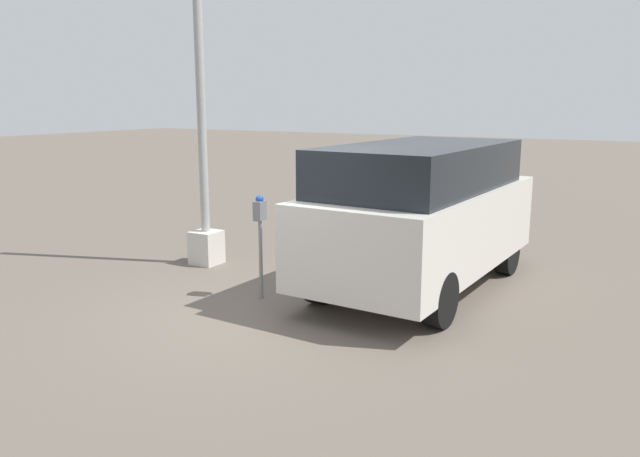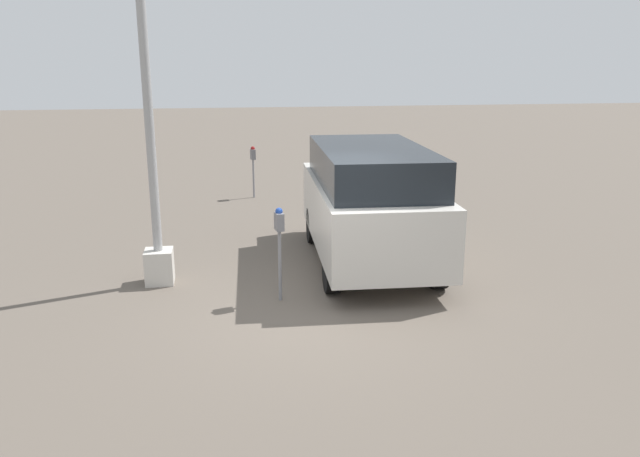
{
  "view_description": "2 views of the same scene",
  "coord_description": "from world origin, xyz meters",
  "px_view_note": "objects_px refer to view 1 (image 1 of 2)",
  "views": [
    {
      "loc": [
        -6.28,
        -4.31,
        2.65
      ],
      "look_at": [
        0.32,
        -0.54,
        1.09
      ],
      "focal_mm": 35.0,
      "sensor_mm": 36.0,
      "label": 1
    },
    {
      "loc": [
        -8.28,
        1.27,
        3.48
      ],
      "look_at": [
        0.09,
        -0.09,
        1.18
      ],
      "focal_mm": 35.0,
      "sensor_mm": 36.0,
      "label": 2
    }
  ],
  "objects_px": {
    "lamp_post": "(204,176)",
    "parking_meter_far": "(442,173)",
    "parked_van": "(422,211)",
    "parking_meter_near": "(260,223)"
  },
  "relations": [
    {
      "from": "parked_van",
      "to": "parking_meter_far",
      "type": "bearing_deg",
      "value": 18.95
    },
    {
      "from": "parking_meter_far",
      "to": "parked_van",
      "type": "height_order",
      "value": "parked_van"
    },
    {
      "from": "parking_meter_far",
      "to": "parking_meter_near",
      "type": "bearing_deg",
      "value": 171.44
    },
    {
      "from": "lamp_post",
      "to": "parked_van",
      "type": "relative_size",
      "value": 1.13
    },
    {
      "from": "parking_meter_near",
      "to": "parked_van",
      "type": "xyz_separation_m",
      "value": [
        1.52,
        -1.72,
        0.07
      ]
    },
    {
      "from": "parking_meter_near",
      "to": "parking_meter_far",
      "type": "distance_m",
      "value": 7.31
    },
    {
      "from": "parking_meter_far",
      "to": "parked_van",
      "type": "bearing_deg",
      "value": -172.07
    },
    {
      "from": "lamp_post",
      "to": "parked_van",
      "type": "height_order",
      "value": "lamp_post"
    },
    {
      "from": "parking_meter_far",
      "to": "parked_van",
      "type": "xyz_separation_m",
      "value": [
        -5.79,
        -1.68,
        0.14
      ]
    },
    {
      "from": "lamp_post",
      "to": "parking_meter_far",
      "type": "bearing_deg",
      "value": -16.72
    }
  ]
}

